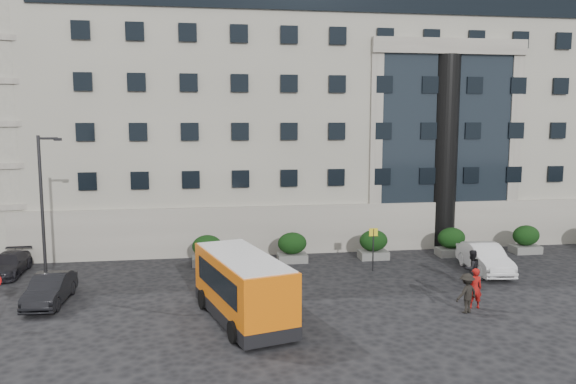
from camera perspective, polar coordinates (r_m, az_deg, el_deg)
name	(u,v)px	position (r m, az deg, el deg)	size (l,w,h in m)	color
ground	(293,303)	(27.43, 0.52, -11.24)	(120.00, 120.00, 0.00)	black
civic_building	(321,116)	(48.72, 3.42, 7.68)	(44.00, 24.00, 18.00)	gray
entrance_column	(444,153)	(39.48, 15.56, 3.85)	(1.80, 1.80, 13.00)	black
hedge_a	(207,250)	(34.37, -8.21, -5.85)	(1.80, 1.26, 1.84)	#5D5D5A
hedge_b	(292,247)	(34.78, 0.43, -5.62)	(1.80, 1.26, 1.84)	#5D5D5A
hedge_c	(374,244)	(35.95, 8.68, -5.27)	(1.80, 1.26, 1.84)	#5D5D5A
hedge_d	(451,242)	(37.80, 16.26, -4.86)	(1.80, 1.26, 1.84)	#5D5D5A
hedge_e	(526,239)	(40.24, 23.01, -4.42)	(1.80, 1.26, 1.84)	#5D5D5A
street_lamp	(43,210)	(30.03, -23.59, -1.65)	(1.16, 0.18, 8.00)	#262628
bus_stop_sign	(373,242)	(32.90, 8.66, -5.03)	(0.50, 0.08, 2.52)	#262628
minibus	(243,285)	(24.84, -4.61, -9.39)	(4.20, 7.35, 2.91)	orange
red_truck	(81,215)	(45.61, -20.27, -2.18)	(3.76, 5.99, 2.99)	maroon
parked_car_b	(50,289)	(29.45, -23.04, -9.09)	(1.50, 4.30, 1.42)	black
parked_car_c	(9,264)	(35.71, -26.51, -6.58)	(1.73, 4.25, 1.23)	black
parked_car_d	(22,233)	(44.34, -25.38, -3.80)	(2.30, 4.99, 1.39)	black
white_taxi	(485,258)	(34.45, 19.37, -6.36)	(1.73, 4.95, 1.63)	silver
pedestrian_a	(475,288)	(27.89, 18.43, -9.25)	(0.70, 0.46, 1.92)	#9D120F
pedestrian_b	(472,268)	(31.23, 18.16, -7.39)	(0.96, 0.75, 1.98)	black
pedestrian_c	(467,293)	(27.16, 17.70, -9.76)	(1.19, 0.68, 1.84)	black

